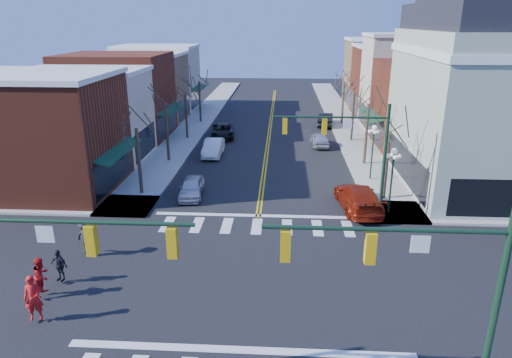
% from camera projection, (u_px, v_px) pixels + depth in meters
% --- Properties ---
extents(ground, '(160.00, 160.00, 0.00)m').
position_uv_depth(ground, '(249.00, 283.00, 21.32)').
color(ground, black).
rests_on(ground, ground).
extents(sidewalk_left, '(3.50, 70.00, 0.15)m').
position_uv_depth(sidewalk_left, '(168.00, 157.00, 40.64)').
color(sidewalk_left, '#9E9B93').
rests_on(sidewalk_left, ground).
extents(sidewalk_right, '(3.50, 70.00, 0.15)m').
position_uv_depth(sidewalk_right, '(366.00, 161.00, 39.67)').
color(sidewalk_right, '#9E9B93').
rests_on(sidewalk_right, ground).
extents(bldg_left_brick_a, '(10.00, 8.50, 8.00)m').
position_uv_depth(bldg_left_brick_a, '(41.00, 135.00, 31.94)').
color(bldg_left_brick_a, maroon).
rests_on(bldg_left_brick_a, ground).
extents(bldg_left_stucco_a, '(10.00, 7.00, 7.50)m').
position_uv_depth(bldg_left_stucco_a, '(87.00, 117.00, 39.33)').
color(bldg_left_stucco_a, beige).
rests_on(bldg_left_stucco_a, ground).
extents(bldg_left_brick_b, '(10.00, 9.00, 8.50)m').
position_uv_depth(bldg_left_brick_b, '(118.00, 96.00, 46.71)').
color(bldg_left_brick_b, maroon).
rests_on(bldg_left_brick_b, ground).
extents(bldg_left_tan, '(10.00, 7.50, 7.80)m').
position_uv_depth(bldg_left_tan, '(142.00, 89.00, 54.60)').
color(bldg_left_tan, '#9B7C55').
rests_on(bldg_left_tan, ground).
extents(bldg_left_stucco_b, '(10.00, 8.00, 8.20)m').
position_uv_depth(bldg_left_stucco_b, '(159.00, 79.00, 61.84)').
color(bldg_left_stucco_b, beige).
rests_on(bldg_left_stucco_b, ground).
extents(bldg_right_brick_a, '(10.00, 8.50, 8.00)m').
position_uv_depth(bldg_right_brick_a, '(431.00, 105.00, 43.42)').
color(bldg_right_brick_a, maroon).
rests_on(bldg_right_brick_a, ground).
extents(bldg_right_stucco, '(10.00, 7.00, 10.00)m').
position_uv_depth(bldg_right_stucco, '(411.00, 84.00, 50.40)').
color(bldg_right_stucco, beige).
rests_on(bldg_right_stucco, ground).
extents(bldg_right_brick_b, '(10.00, 8.00, 8.50)m').
position_uv_depth(bldg_right_brick_b, '(395.00, 82.00, 57.72)').
color(bldg_right_brick_b, maroon).
rests_on(bldg_right_brick_b, ground).
extents(bldg_right_tan, '(10.00, 8.00, 9.00)m').
position_uv_depth(bldg_right_tan, '(382.00, 73.00, 65.18)').
color(bldg_right_tan, '#9B7C55').
rests_on(bldg_right_tan, ground).
extents(victorian_corner, '(12.25, 14.25, 13.30)m').
position_uv_depth(victorian_corner, '(499.00, 95.00, 31.89)').
color(victorian_corner, '#9FAC95').
rests_on(victorian_corner, ground).
extents(traffic_mast_near_left, '(6.60, 0.28, 7.20)m').
position_uv_depth(traffic_mast_near_left, '(38.00, 274.00, 13.11)').
color(traffic_mast_near_left, '#14331E').
rests_on(traffic_mast_near_left, ground).
extents(traffic_mast_near_right, '(6.60, 0.28, 7.20)m').
position_uv_depth(traffic_mast_near_right, '(430.00, 287.00, 12.49)').
color(traffic_mast_near_right, '#14331E').
rests_on(traffic_mast_near_right, ground).
extents(traffic_mast_far_right, '(6.60, 0.28, 7.20)m').
position_uv_depth(traffic_mast_far_right, '(353.00, 146.00, 26.44)').
color(traffic_mast_far_right, '#14331E').
rests_on(traffic_mast_far_right, ground).
extents(lamppost_corner, '(0.36, 0.36, 4.33)m').
position_uv_depth(lamppost_corner, '(392.00, 170.00, 27.91)').
color(lamppost_corner, '#14331E').
rests_on(lamppost_corner, ground).
extents(lamppost_midblock, '(0.36, 0.36, 4.33)m').
position_uv_depth(lamppost_midblock, '(373.00, 143.00, 34.04)').
color(lamppost_midblock, '#14331E').
rests_on(lamppost_midblock, ground).
extents(tree_left_a, '(0.24, 0.24, 4.76)m').
position_uv_depth(tree_left_a, '(139.00, 162.00, 31.38)').
color(tree_left_a, '#382B21').
rests_on(tree_left_a, ground).
extents(tree_left_b, '(0.24, 0.24, 5.04)m').
position_uv_depth(tree_left_b, '(167.00, 133.00, 38.87)').
color(tree_left_b, '#382B21').
rests_on(tree_left_b, ground).
extents(tree_left_c, '(0.24, 0.24, 4.55)m').
position_uv_depth(tree_left_c, '(186.00, 117.00, 46.49)').
color(tree_left_c, '#382B21').
rests_on(tree_left_c, ground).
extents(tree_left_d, '(0.24, 0.24, 4.90)m').
position_uv_depth(tree_left_d, '(200.00, 102.00, 53.98)').
color(tree_left_d, '#382B21').
rests_on(tree_left_d, ground).
extents(tree_right_a, '(0.24, 0.24, 4.62)m').
position_uv_depth(tree_right_a, '(386.00, 168.00, 30.47)').
color(tree_right_a, '#382B21').
rests_on(tree_right_a, ground).
extents(tree_right_b, '(0.24, 0.24, 5.18)m').
position_uv_depth(tree_right_b, '(366.00, 135.00, 37.92)').
color(tree_right_b, '#382B21').
rests_on(tree_right_b, ground).
extents(tree_right_c, '(0.24, 0.24, 4.83)m').
position_uv_depth(tree_right_c, '(353.00, 118.00, 45.52)').
color(tree_right_c, '#382B21').
rests_on(tree_right_c, ground).
extents(tree_right_d, '(0.24, 0.24, 4.97)m').
position_uv_depth(tree_right_d, '(343.00, 103.00, 53.04)').
color(tree_right_d, '#382B21').
rests_on(tree_right_d, ground).
extents(car_left_near, '(1.80, 3.99, 1.33)m').
position_uv_depth(car_left_near, '(192.00, 187.00, 31.60)').
color(car_left_near, silver).
rests_on(car_left_near, ground).
extents(car_left_mid, '(1.56, 4.46, 1.47)m').
position_uv_depth(car_left_mid, '(213.00, 148.00, 41.20)').
color(car_left_mid, white).
rests_on(car_left_mid, ground).
extents(car_left_far, '(2.79, 5.12, 1.36)m').
position_uv_depth(car_left_far, '(223.00, 131.00, 47.60)').
color(car_left_far, black).
rests_on(car_left_far, ground).
extents(car_right_near, '(2.84, 5.82, 1.63)m').
position_uv_depth(car_right_near, '(358.00, 198.00, 29.39)').
color(car_right_near, maroon).
rests_on(car_right_near, ground).
extents(car_right_mid, '(1.77, 3.99, 1.34)m').
position_uv_depth(car_right_mid, '(320.00, 140.00, 44.29)').
color(car_right_mid, silver).
rests_on(car_right_mid, ground).
extents(car_right_far, '(2.19, 4.83, 1.54)m').
position_uv_depth(car_right_far, '(326.00, 119.00, 52.89)').
color(car_right_far, black).
rests_on(car_right_far, ground).
extents(pedestrian_red_a, '(0.82, 0.65, 1.95)m').
position_uv_depth(pedestrian_red_a, '(33.00, 298.00, 18.20)').
color(pedestrian_red_a, red).
rests_on(pedestrian_red_a, sidewalk_left).
extents(pedestrian_red_b, '(0.71, 0.89, 1.77)m').
position_uv_depth(pedestrian_red_b, '(42.00, 276.00, 19.95)').
color(pedestrian_red_b, red).
rests_on(pedestrian_red_b, sidewalk_left).
extents(pedestrian_dark_a, '(1.00, 0.67, 1.58)m').
position_uv_depth(pedestrian_dark_a, '(59.00, 265.00, 21.03)').
color(pedestrian_dark_a, '#23222A').
rests_on(pedestrian_dark_a, sidewalk_left).
extents(pedestrian_dark_b, '(1.36, 1.05, 1.86)m').
position_uv_depth(pedestrian_dark_b, '(86.00, 237.00, 23.46)').
color(pedestrian_dark_b, black).
rests_on(pedestrian_dark_b, sidewalk_left).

